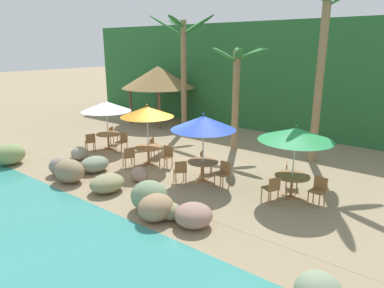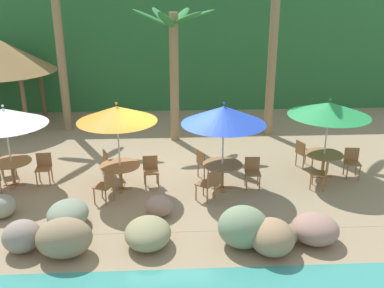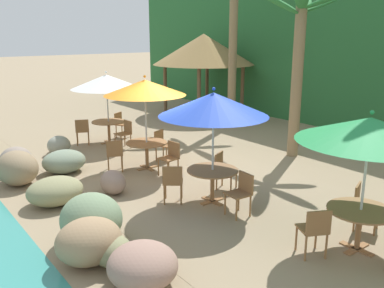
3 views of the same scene
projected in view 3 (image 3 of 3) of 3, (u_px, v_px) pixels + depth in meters
The scene contains 25 objects.
ground_plane at pixel (184, 180), 10.40m from camera, with size 120.00×120.00×0.00m, color #937F60.
terrace_deck at pixel (184, 180), 10.40m from camera, with size 18.00×5.20×0.01m.
rock_seawall at pixel (24, 174), 9.72m from camera, with size 15.80×3.36×0.90m.
umbrella_white at pixel (106, 82), 13.36m from camera, with size 2.29×2.29×2.38m.
dining_table_white at pixel (109, 125), 13.73m from camera, with size 1.10×1.10×0.74m.
chair_white_seaward at pixel (125, 132), 13.20m from camera, with size 0.45×0.45×0.87m.
chair_white_inland at pixel (121, 123), 14.54m from camera, with size 0.58×0.57×0.87m.
chair_white_left at pixel (82, 130), 13.48m from camera, with size 0.56×0.56×0.87m.
umbrella_orange at pixel (145, 87), 10.71m from camera, with size 2.14×2.14×2.52m.
dining_table_orange at pixel (147, 147), 11.12m from camera, with size 1.10×1.10×0.74m.
chair_orange_seaward at pixel (171, 156), 10.63m from camera, with size 0.48×0.48×0.87m.
chair_orange_inland at pixel (162, 143), 11.90m from camera, with size 0.55×0.55×0.87m.
chair_orange_left at pixel (115, 153), 10.89m from camera, with size 0.57×0.56×0.87m.
umbrella_blue at pixel (213, 104), 8.50m from camera, with size 2.29×2.29×2.50m.
dining_table_blue at pixel (213, 175), 8.90m from camera, with size 1.10×1.10×0.74m.
chair_blue_seaward at pixel (242, 191), 8.30m from camera, with size 0.45×0.45×0.87m.
chair_blue_inland at pixel (223, 168), 9.71m from camera, with size 0.57×0.57×0.87m.
chair_blue_left at pixel (173, 181), 8.85m from camera, with size 0.60×0.59×0.87m.
umbrella_green at pixel (370, 130), 6.52m from camera, with size 2.31×2.31×2.41m.
dining_table_green at pixel (360, 216), 6.91m from camera, with size 1.10×1.10×0.74m.
chair_green_inland at pixel (363, 203), 7.68m from camera, with size 0.55×0.55×0.87m.
chair_green_left at pixel (315, 229), 6.70m from camera, with size 0.57×0.57×0.87m.
palm_tree_nearest at pixel (233, 16), 15.48m from camera, with size 3.67×3.76×6.32m.
palm_tree_second at pixel (300, 46), 11.67m from camera, with size 2.88×2.79×4.69m.
palapa_hut at pixel (204, 50), 18.29m from camera, with size 4.50×4.50×3.52m.
Camera 3 is at (7.90, -5.83, 3.57)m, focal length 38.88 mm.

